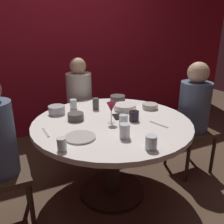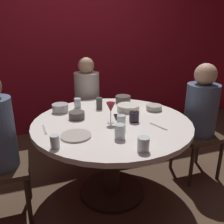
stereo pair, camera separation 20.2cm
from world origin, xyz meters
The scene contains 22 objects.
ground_plane centered at (0.00, 0.00, 0.00)m, with size 8.00×8.00×0.00m, color #4C3828.
back_wall centered at (0.00, 1.67, 1.30)m, with size 6.00×0.10×2.60m, color maroon.
dining_table centered at (0.00, 0.00, 0.58)m, with size 1.35×1.35×0.73m.
seated_diner_back centered at (0.00, 0.90, 0.71)m, with size 0.40×0.40×1.16m.
seated_diner_right centered at (0.92, 0.00, 0.72)m, with size 0.40×0.40×1.17m.
candle_holder centered at (0.17, -0.08, 0.77)m, with size 0.08×0.08×0.11m.
wine_glass centered at (-0.02, -0.04, 0.85)m, with size 0.08×0.08×0.18m.
dinner_plate centered at (-0.35, -0.20, 0.73)m, with size 0.23×0.23×0.01m, color #B2ADA3.
cell_phone centered at (0.08, 0.06, 0.73)m, with size 0.07×0.14×0.01m, color black.
bowl_serving_large centered at (-0.38, 0.38, 0.76)m, with size 0.15×0.15×0.07m, color #B7B7BC.
bowl_salad_center centered at (0.23, 0.20, 0.75)m, with size 0.21×0.21×0.06m, color silver.
bowl_small_white centered at (0.47, 0.13, 0.75)m, with size 0.15×0.15×0.05m, color #B2ADA3.
bowl_sauce_side centered at (0.28, 0.45, 0.76)m, with size 0.16×0.16×0.07m, color #4C4742.
bowl_rice_portion centered at (-0.27, 0.15, 0.76)m, with size 0.14×0.14×0.06m, color #4C4742.
cup_near_candle centered at (-0.06, -0.34, 0.78)m, with size 0.08×0.08×0.11m, color silver.
cup_by_left_diner centered at (0.01, -0.18, 0.78)m, with size 0.07×0.07×0.11m, color silver.
cup_by_right_diner centered at (-0.20, 0.45, 0.77)m, with size 0.07×0.07×0.09m, color silver.
cup_center_front centered at (-0.01, 0.34, 0.78)m, with size 0.06×0.06×0.11m, color #4C4742.
cup_far_edge centered at (0.02, -0.56, 0.77)m, with size 0.08×0.08×0.09m, color silver.
cup_beside_wine centered at (-0.51, -0.33, 0.77)m, with size 0.06×0.06×0.09m, color silver.
fork_near_plate centered at (0.31, -0.24, 0.73)m, with size 0.02×0.18×0.01m, color #B7B7BC.
knife_near_plate centered at (-0.56, -0.01, 0.73)m, with size 0.02×0.18×0.01m, color #B7B7BC.
Camera 2 is at (-0.63, -1.80, 1.49)m, focal length 38.56 mm.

